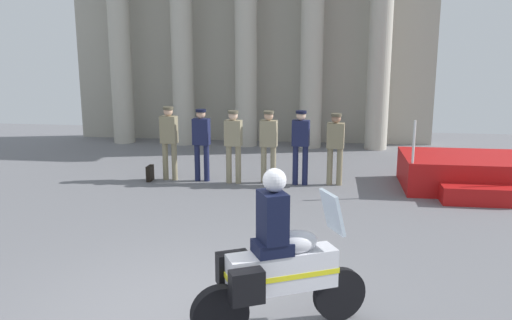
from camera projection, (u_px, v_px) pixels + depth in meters
name	position (u px, v px, depth m)	size (l,w,h in m)	color
ground_plane	(177.00, 314.00, 6.54)	(28.00, 28.00, 0.00)	slate
colonnade_backdrop	(248.00, 11.00, 16.69)	(11.53, 1.52, 7.78)	#A49F91
reviewing_stand	(468.00, 174.00, 11.96)	(2.79, 2.41, 1.63)	#B71414
officer_in_row_0	(169.00, 137.00, 12.64)	(0.40, 0.26, 1.73)	#847A5B
officer_in_row_1	(201.00, 139.00, 12.54)	(0.40, 0.26, 1.69)	#191E42
officer_in_row_2	(233.00, 141.00, 12.34)	(0.40, 0.26, 1.68)	gray
officer_in_row_3	(269.00, 141.00, 12.37)	(0.40, 0.26, 1.67)	gray
officer_in_row_4	(301.00, 141.00, 12.20)	(0.40, 0.26, 1.70)	#191E42
officer_in_row_5	(335.00, 143.00, 12.19)	(0.40, 0.26, 1.64)	#847A5B
motorcycle_with_rider	(276.00, 265.00, 6.01)	(1.92, 1.13, 1.90)	black
briefcase_on_ground	(150.00, 173.00, 12.73)	(0.10, 0.32, 0.36)	black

